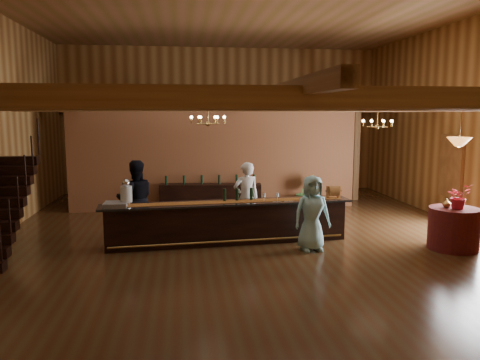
{
  "coord_description": "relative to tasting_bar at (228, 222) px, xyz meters",
  "views": [
    {
      "loc": [
        -1.54,
        -11.14,
        3.0
      ],
      "look_at": [
        -0.06,
        0.71,
        1.31
      ],
      "focal_mm": 35.0,
      "sensor_mm": 36.0,
      "label": 1
    }
  ],
  "objects": [
    {
      "name": "wall_right",
      "position": [
        6.49,
        0.53,
        2.25
      ],
      "size": [
        0.1,
        14.0,
        5.5
      ],
      "primitive_type": "cube",
      "color": "#B18445",
      "rests_on": "floor"
    },
    {
      "name": "chandelier_left",
      "position": [
        -0.43,
        0.3,
        2.38
      ],
      "size": [
        0.8,
        0.8,
        0.48
      ],
      "color": "#AE8944",
      "rests_on": "beam_grid"
    },
    {
      "name": "bar_bottle_2",
      "position": [
        0.57,
        0.16,
        0.63
      ],
      "size": [
        0.07,
        0.07,
        0.3
      ],
      "primitive_type": "cylinder",
      "color": "black",
      "rests_on": "tasting_bar"
    },
    {
      "name": "glass_rack_tray",
      "position": [
        -2.51,
        -0.25,
        0.53
      ],
      "size": [
        0.5,
        0.5,
        0.1
      ],
      "primitive_type": "cube",
      "color": "gray",
      "rests_on": "tasting_bar"
    },
    {
      "name": "support_posts",
      "position": [
        0.49,
        0.03,
        1.1
      ],
      "size": [
        9.2,
        10.2,
        3.2
      ],
      "color": "#A06F3F",
      "rests_on": "floor"
    },
    {
      "name": "tasting_bar",
      "position": [
        0.0,
        0.0,
        0.0
      ],
      "size": [
        5.89,
        1.21,
        0.99
      ],
      "rotation": [
        0.0,
        0.0,
        0.08
      ],
      "color": "black",
      "rests_on": "floor"
    },
    {
      "name": "pendant_lamp",
      "position": [
        4.94,
        -1.12,
        1.91
      ],
      "size": [
        0.52,
        0.52,
        0.9
      ],
      "color": "#AE8944",
      "rests_on": "beam_grid"
    },
    {
      "name": "backbar_shelf",
      "position": [
        -0.19,
        3.55,
        -0.06
      ],
      "size": [
        3.12,
        0.82,
        0.87
      ],
      "primitive_type": "cube",
      "rotation": [
        0.0,
        0.0,
        -0.11
      ],
      "color": "black",
      "rests_on": "floor"
    },
    {
      "name": "bar_bottle_0",
      "position": [
        -0.07,
        0.11,
        0.63
      ],
      "size": [
        0.07,
        0.07,
        0.3
      ],
      "primitive_type": "cylinder",
      "color": "black",
      "rests_on": "tasting_bar"
    },
    {
      "name": "wall_back",
      "position": [
        0.49,
        7.53,
        2.25
      ],
      "size": [
        12.0,
        0.1,
        5.5
      ],
      "primitive_type": "cube",
      "color": "#B18445",
      "rests_on": "floor"
    },
    {
      "name": "guest",
      "position": [
        1.77,
        -0.82,
        0.34
      ],
      "size": [
        0.86,
        0.59,
        1.67
      ],
      "primitive_type": "imported",
      "rotation": [
        0.0,
        0.0,
        0.08
      ],
      "color": "#9CDFE6",
      "rests_on": "floor"
    },
    {
      "name": "floor_plant",
      "position": [
        2.8,
        3.56,
        0.07
      ],
      "size": [
        0.75,
        0.68,
        1.12
      ],
      "primitive_type": "imported",
      "rotation": [
        0.0,
        0.0,
        0.35
      ],
      "color": "#3D7435",
      "rests_on": "floor"
    },
    {
      "name": "table_vase",
      "position": [
        4.79,
        -1.04,
        0.59
      ],
      "size": [
        0.16,
        0.16,
        0.31
      ],
      "primitive_type": "imported",
      "rotation": [
        0.0,
        0.0,
        -0.01
      ],
      "color": "#AE8944",
      "rests_on": "round_table"
    },
    {
      "name": "round_table",
      "position": [
        4.94,
        -1.12,
        -0.03
      ],
      "size": [
        1.08,
        1.08,
        0.93
      ],
      "primitive_type": "cylinder",
      "color": "#451017",
      "rests_on": "floor"
    },
    {
      "name": "backroom_boxes",
      "position": [
        0.2,
        6.03,
        0.03
      ],
      "size": [
        4.1,
        0.6,
        1.1
      ],
      "color": "black",
      "rests_on": "floor"
    },
    {
      "name": "staff_second",
      "position": [
        -2.19,
        0.83,
        0.45
      ],
      "size": [
        1.06,
        0.9,
        1.89
      ],
      "primitive_type": "imported",
      "rotation": [
        0.0,
        0.0,
        3.36
      ],
      "color": "black",
      "rests_on": "floor"
    },
    {
      "name": "beverage_dispenser",
      "position": [
        -2.29,
        -0.14,
        0.77
      ],
      "size": [
        0.26,
        0.26,
        0.6
      ],
      "color": "silver",
      "rests_on": "tasting_bar"
    },
    {
      "name": "chandelier_right",
      "position": [
        3.95,
        0.94,
        2.27
      ],
      "size": [
        0.8,
        0.8,
        0.59
      ],
      "color": "#AE8944",
      "rests_on": "beam_grid"
    },
    {
      "name": "ceiling",
      "position": [
        0.49,
        0.53,
        5.0
      ],
      "size": [
        14.0,
        14.0,
        0.0
      ],
      "primitive_type": "plane",
      "rotation": [
        3.14,
        0.0,
        0.0
      ],
      "color": "brown",
      "rests_on": "wall_back"
    },
    {
      "name": "raffle_drum",
      "position": [
        2.58,
        0.17,
        0.66
      ],
      "size": [
        0.34,
        0.24,
        0.3
      ],
      "color": "#955729",
      "rests_on": "tasting_bar"
    },
    {
      "name": "bartender",
      "position": [
        0.54,
        0.83,
        0.41
      ],
      "size": [
        0.73,
        0.55,
        1.82
      ],
      "primitive_type": "imported",
      "rotation": [
        0.0,
        0.0,
        3.32
      ],
      "color": "white",
      "rests_on": "floor"
    },
    {
      "name": "wall_front",
      "position": [
        0.49,
        -6.47,
        2.25
      ],
      "size": [
        12.0,
        0.1,
        5.5
      ],
      "primitive_type": "cube",
      "color": "#B18445",
      "rests_on": "floor"
    },
    {
      "name": "window_right_back",
      "position": [
        6.44,
        1.53,
        1.05
      ],
      "size": [
        0.12,
        1.05,
        1.75
      ],
      "primitive_type": "cube",
      "color": "white",
      "rests_on": "wall_right"
    },
    {
      "name": "bar_bottle_1",
      "position": [
        0.22,
        0.13,
        0.63
      ],
      "size": [
        0.07,
        0.07,
        0.3
      ],
      "primitive_type": "cylinder",
      "color": "black",
      "rests_on": "tasting_bar"
    },
    {
      "name": "table_flowers",
      "position": [
        4.96,
        -1.21,
        0.71
      ],
      "size": [
        0.58,
        0.53,
        0.55
      ],
      "primitive_type": "imported",
      "rotation": [
        0.0,
        0.0,
        0.23
      ],
      "color": "red",
      "rests_on": "round_table"
    },
    {
      "name": "floor",
      "position": [
        0.49,
        0.53,
        -0.5
      ],
      "size": [
        14.0,
        14.0,
        0.0
      ],
      "primitive_type": "plane",
      "color": "#452613",
      "rests_on": "ground"
    },
    {
      "name": "partition_wall",
      "position": [
        -0.01,
        4.03,
        1.05
      ],
      "size": [
        9.0,
        0.18,
        3.1
      ],
      "primitive_type": "cube",
      "color": "brown",
      "rests_on": "floor"
    },
    {
      "name": "beam_grid",
      "position": [
        0.49,
        1.03,
        2.75
      ],
      "size": [
        11.9,
        13.9,
        0.39
      ],
      "color": "#A06F3F",
      "rests_on": "wall_left"
    }
  ]
}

